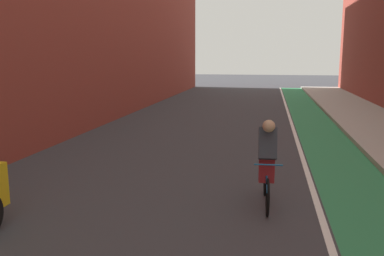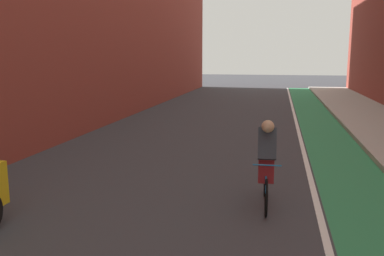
% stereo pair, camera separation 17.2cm
% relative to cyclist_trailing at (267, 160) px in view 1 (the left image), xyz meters
% --- Properties ---
extents(ground_plane, '(96.33, 96.33, 0.00)m').
position_rel_cyclist_trailing_xyz_m(ground_plane, '(-1.73, 4.60, -0.85)').
color(ground_plane, '#38383D').
extents(bike_lane_paint, '(1.60, 43.79, 0.00)m').
position_rel_cyclist_trailing_xyz_m(bike_lane_paint, '(1.84, 6.60, -0.85)').
color(bike_lane_paint, '#2D8451').
rests_on(bike_lane_paint, ground).
extents(lane_divider_stripe, '(0.12, 43.79, 0.00)m').
position_rel_cyclist_trailing_xyz_m(lane_divider_stripe, '(0.94, 6.60, -0.85)').
color(lane_divider_stripe, white).
rests_on(lane_divider_stripe, ground).
extents(cyclist_trailing, '(0.48, 1.70, 1.61)m').
position_rel_cyclist_trailing_xyz_m(cyclist_trailing, '(0.00, 0.00, 0.00)').
color(cyclist_trailing, black).
rests_on(cyclist_trailing, ground).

